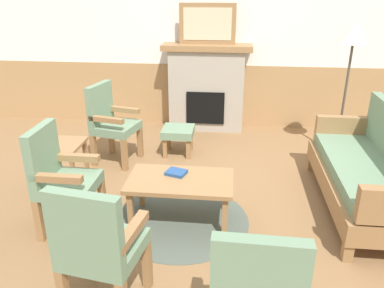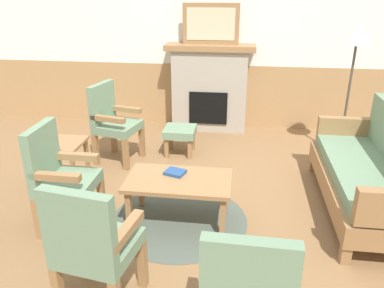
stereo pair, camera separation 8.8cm
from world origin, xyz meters
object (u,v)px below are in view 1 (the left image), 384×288
(book_on_table, at_px, (176,172))
(footstool, at_px, (178,133))
(framed_picture, at_px, (207,24))
(side_table, at_px, (62,153))
(floor_lamp_by_couch, at_px, (353,42))
(armchair_front_center, at_px, (98,244))
(armchair_near_fireplace, at_px, (110,120))
(couch, at_px, (367,172))
(coffee_table, at_px, (180,184))
(armchair_by_window_left, at_px, (60,175))
(fireplace, at_px, (207,87))

(book_on_table, relative_size, footstool, 0.45)
(framed_picture, height_order, side_table, framed_picture)
(side_table, distance_m, floor_lamp_by_couch, 3.56)
(footstool, xyz_separation_m, armchair_front_center, (-0.13, -2.68, 0.25))
(armchair_front_center, distance_m, floor_lamp_by_couch, 3.75)
(armchair_near_fireplace, bearing_deg, couch, -16.56)
(footstool, bearing_deg, framed_picture, 74.29)
(footstool, distance_m, armchair_front_center, 2.69)
(framed_picture, relative_size, armchair_front_center, 0.82)
(side_table, bearing_deg, framed_picture, 57.31)
(coffee_table, relative_size, side_table, 1.75)
(footstool, bearing_deg, armchair_by_window_left, -113.83)
(armchair_near_fireplace, relative_size, floor_lamp_by_couch, 0.58)
(footstool, relative_size, armchair_front_center, 0.41)
(footstool, xyz_separation_m, armchair_by_window_left, (-0.79, -1.78, 0.25))
(fireplace, xyz_separation_m, footstool, (-0.29, -1.03, -0.37))
(couch, height_order, armchair_near_fireplace, same)
(framed_picture, relative_size, armchair_near_fireplace, 0.82)
(coffee_table, bearing_deg, book_on_table, 117.65)
(framed_picture, relative_size, floor_lamp_by_couch, 0.48)
(coffee_table, relative_size, footstool, 2.40)
(side_table, bearing_deg, armchair_by_window_left, -66.91)
(coffee_table, height_order, floor_lamp_by_couch, floor_lamp_by_couch)
(couch, xyz_separation_m, armchair_by_window_left, (-2.80, -0.65, 0.14))
(book_on_table, bearing_deg, fireplace, 87.78)
(armchair_by_window_left, bearing_deg, armchair_front_center, -54.06)
(floor_lamp_by_couch, bearing_deg, armchair_front_center, -127.33)
(couch, xyz_separation_m, side_table, (-3.09, 0.03, 0.04))
(fireplace, xyz_separation_m, side_table, (-1.36, -2.12, -0.22))
(coffee_table, distance_m, footstool, 1.57)
(armchair_near_fireplace, bearing_deg, coffee_table, -50.42)
(fireplace, relative_size, book_on_table, 7.28)
(book_on_table, relative_size, armchair_by_window_left, 0.18)
(armchair_near_fireplace, xyz_separation_m, side_table, (-0.28, -0.81, -0.10))
(coffee_table, height_order, armchair_front_center, armchair_front_center)
(armchair_near_fireplace, bearing_deg, footstool, 20.27)
(armchair_near_fireplace, xyz_separation_m, armchair_front_center, (0.66, -2.39, 0.00))
(framed_picture, bearing_deg, footstool, -105.71)
(footstool, height_order, armchair_by_window_left, armchair_by_window_left)
(fireplace, relative_size, floor_lamp_by_couch, 0.77)
(couch, xyz_separation_m, armchair_front_center, (-2.15, -1.55, 0.14))
(armchair_front_center, height_order, side_table, armchair_front_center)
(armchair_by_window_left, xyz_separation_m, floor_lamp_by_couch, (2.86, 1.99, 0.91))
(coffee_table, relative_size, armchair_front_center, 0.98)
(couch, distance_m, armchair_front_center, 2.65)
(armchair_near_fireplace, height_order, side_table, armchair_near_fireplace)
(coffee_table, bearing_deg, floor_lamp_by_couch, 43.90)
(armchair_near_fireplace, height_order, armchair_front_center, same)
(couch, xyz_separation_m, footstool, (-2.01, 1.13, -0.11))
(framed_picture, xyz_separation_m, side_table, (-1.36, -2.12, -1.13))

